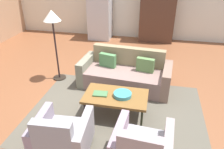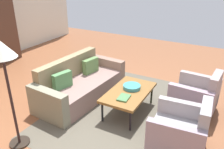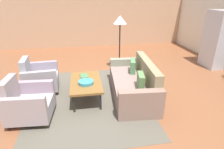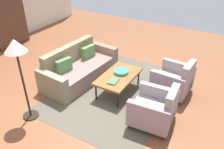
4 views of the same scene
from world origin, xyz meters
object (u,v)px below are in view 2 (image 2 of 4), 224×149
floor_lamp (3,60)px  armchair_left (183,132)px  fruit_bowl (132,87)px  couch (79,85)px  book_stack (124,98)px  coffee_table (129,93)px  armchair_right (197,97)px

floor_lamp → armchair_left: bearing=-64.6°
fruit_bowl → floor_lamp: (-1.82, 1.14, 0.96)m
armchair_left → couch: bearing=71.5°
couch → book_stack: 1.27m
armchair_left → fruit_bowl: armchair_left is taller
couch → fruit_bowl: (0.12, -1.19, 0.20)m
book_stack → floor_lamp: bearing=140.1°
book_stack → floor_lamp: (-1.40, 1.17, 0.98)m
couch → floor_lamp: size_ratio=1.26×
couch → fruit_bowl: size_ratio=6.37×
coffee_table → armchair_left: 1.31m
armchair_left → book_stack: armchair_left is taller
couch → coffee_table: bearing=94.2°
armchair_left → coffee_table: bearing=58.8°
coffee_table → armchair_right: 1.31m
coffee_table → fruit_bowl: 0.15m
couch → book_stack: size_ratio=7.58×
armchair_left → book_stack: size_ratio=3.08×
couch → floor_lamp: 2.06m
coffee_table → fruit_bowl: fruit_bowl is taller
coffee_table → fruit_bowl: (0.13, 0.00, 0.07)m
armchair_left → fruit_bowl: size_ratio=2.59×
armchair_left → fruit_bowl: (0.72, 1.17, 0.14)m
couch → coffee_table: 1.19m
armchair_right → floor_lamp: floor_lamp is taller
couch → book_stack: bearing=80.8°
couch → armchair_left: 2.43m
coffee_table → armchair_left: size_ratio=1.36×
book_stack → floor_lamp: 2.07m
book_stack → floor_lamp: size_ratio=0.17×
armchair_right → floor_lamp: (-2.29, 2.31, 1.10)m
coffee_table → book_stack: (-0.29, -0.03, 0.05)m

